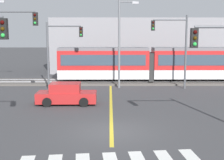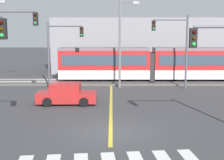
# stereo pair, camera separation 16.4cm
# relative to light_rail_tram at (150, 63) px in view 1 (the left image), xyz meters

# --- Properties ---
(ground_plane) EXTENTS (200.00, 200.00, 0.00)m
(ground_plane) POSITION_rel_light_rail_tram_xyz_m (-4.03, -16.05, -2.05)
(ground_plane) COLOR #3D3D3F
(track_bed) EXTENTS (120.00, 4.00, 0.18)m
(track_bed) POSITION_rel_light_rail_tram_xyz_m (-4.03, 0.01, -1.96)
(track_bed) COLOR #56514C
(track_bed) RESTS_ON ground
(rail_near) EXTENTS (120.00, 0.08, 0.10)m
(rail_near) POSITION_rel_light_rail_tram_xyz_m (-4.03, -0.71, -1.82)
(rail_near) COLOR #939399
(rail_near) RESTS_ON track_bed
(rail_far) EXTENTS (120.00, 0.08, 0.10)m
(rail_far) POSITION_rel_light_rail_tram_xyz_m (-4.03, 0.73, -1.82)
(rail_far) COLOR #939399
(rail_far) RESTS_ON track_bed
(light_rail_tram) EXTENTS (18.50, 2.64, 3.43)m
(light_rail_tram) POSITION_rel_light_rail_tram_xyz_m (0.00, 0.00, 0.00)
(light_rail_tram) COLOR silver
(light_rail_tram) RESTS_ON track_bed
(lane_centre_line) EXTENTS (0.20, 16.34, 0.01)m
(lane_centre_line) POSITION_rel_light_rail_tram_xyz_m (-4.03, -10.16, -2.05)
(lane_centre_line) COLOR gold
(lane_centre_line) RESTS_ON ground
(sedan_crossing) EXTENTS (4.22, 1.95, 1.52)m
(sedan_crossing) POSITION_rel_light_rail_tram_xyz_m (-7.19, -9.73, -1.35)
(sedan_crossing) COLOR #B22323
(sedan_crossing) RESTS_ON ground
(traffic_light_far_left) EXTENTS (3.25, 0.38, 6.00)m
(traffic_light_far_left) POSITION_rel_light_rail_tram_xyz_m (-8.59, -3.58, 1.92)
(traffic_light_far_left) COLOR #515459
(traffic_light_far_left) RESTS_ON ground
(traffic_light_far_right) EXTENTS (3.25, 0.38, 6.61)m
(traffic_light_far_right) POSITION_rel_light_rail_tram_xyz_m (1.72, -3.49, 2.27)
(traffic_light_far_right) COLOR #515459
(traffic_light_far_right) RESTS_ON ground
(street_lamp_centre) EXTENTS (1.82, 0.28, 8.02)m
(street_lamp_centre) POSITION_rel_light_rail_tram_xyz_m (-3.09, -2.95, 2.49)
(street_lamp_centre) COLOR slate
(street_lamp_centre) RESTS_ON ground
(building_backdrop_far) EXTENTS (25.09, 6.00, 6.93)m
(building_backdrop_far) POSITION_rel_light_rail_tram_xyz_m (1.00, 9.85, 1.42)
(building_backdrop_far) COLOR gray
(building_backdrop_far) RESTS_ON ground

